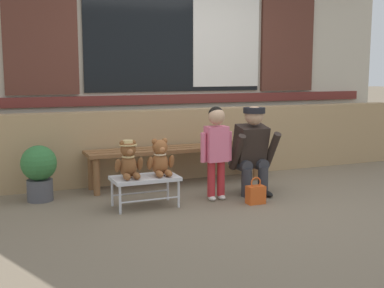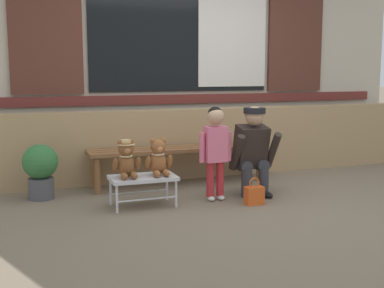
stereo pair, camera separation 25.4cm
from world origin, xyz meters
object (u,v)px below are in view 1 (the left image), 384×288
teddy_bear_plain (160,159)px  teddy_bear_with_hat (129,160)px  wooden_bench_long (177,153)px  adult_crouching (252,150)px  potted_plant (39,170)px  small_display_bench (145,180)px  handbag_on_ground (256,194)px  child_standing (216,143)px

teddy_bear_plain → teddy_bear_with_hat: bearing=179.9°
wooden_bench_long → adult_crouching: bearing=-51.4°
teddy_bear_with_hat → potted_plant: teddy_bear_with_hat is taller
small_display_bench → handbag_on_ground: bearing=-17.1°
small_display_bench → potted_plant: size_ratio=1.12×
child_standing → small_display_bench: bearing=178.2°
child_standing → potted_plant: 1.82m
small_display_bench → adult_crouching: bearing=2.1°
child_standing → teddy_bear_plain: bearing=177.6°
teddy_bear_with_hat → teddy_bear_plain: (0.32, -0.00, -0.01)m
handbag_on_ground → child_standing: bearing=134.7°
small_display_bench → handbag_on_ground: 1.11m
child_standing → adult_crouching: 0.48m
handbag_on_ground → teddy_bear_with_hat: bearing=165.0°
wooden_bench_long → child_standing: child_standing is taller
wooden_bench_long → teddy_bear_with_hat: bearing=-135.9°
teddy_bear_with_hat → teddy_bear_plain: bearing=-0.1°
adult_crouching → handbag_on_ground: size_ratio=3.49×
handbag_on_ground → small_display_bench: bearing=162.9°
wooden_bench_long → teddy_bear_plain: 0.91m
small_display_bench → wooden_bench_long: bearing=50.6°
handbag_on_ground → potted_plant: bearing=154.0°
small_display_bench → child_standing: (0.75, -0.02, 0.33)m
wooden_bench_long → potted_plant: potted_plant is taller
wooden_bench_long → child_standing: size_ratio=2.19×
wooden_bench_long → adult_crouching: 0.93m
adult_crouching → handbag_on_ground: adult_crouching is taller
teddy_bear_plain → handbag_on_ground: 1.01m
potted_plant → handbag_on_ground: bearing=-26.0°
teddy_bear_plain → adult_crouching: (1.05, 0.04, 0.02)m
wooden_bench_long → handbag_on_ground: size_ratio=7.72×
wooden_bench_long → potted_plant: 1.56m
small_display_bench → teddy_bear_plain: bearing=0.5°
wooden_bench_long → handbag_on_ground: 1.20m
wooden_bench_long → teddy_bear_plain: (-0.47, -0.77, 0.09)m
wooden_bench_long → teddy_bear_with_hat: (-0.79, -0.77, 0.10)m
small_display_bench → adult_crouching: 1.23m
small_display_bench → handbag_on_ground: size_ratio=2.35×
teddy_bear_with_hat → handbag_on_ground: bearing=-15.0°
potted_plant → small_display_bench: bearing=-34.8°
teddy_bear_with_hat → adult_crouching: bearing=1.8°
teddy_bear_plain → handbag_on_ground: bearing=-20.0°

